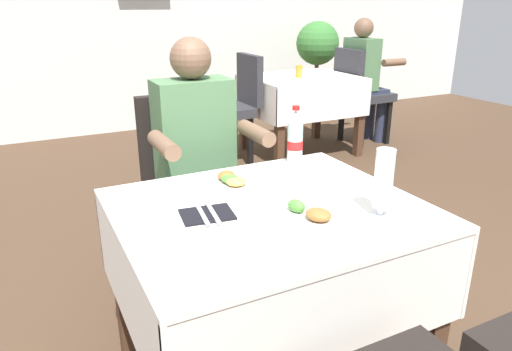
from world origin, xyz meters
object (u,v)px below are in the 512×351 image
(background_chair_right, at_px, (360,90))
(background_dining_table, at_px, (301,95))
(cola_bottle_primary, at_px, (295,138))
(napkin_cutlery_set, at_px, (207,214))
(background_table_tumbler, at_px, (299,71))
(chair_far_diner_seat, at_px, (191,181))
(plate_far_diner, at_px, (229,182))
(beer_glass_left, at_px, (383,184))
(plate_near_camera, at_px, (311,217))
(main_dining_table, at_px, (269,251))
(background_patron, at_px, (365,74))
(background_chair_left, at_px, (234,103))
(potted_plant_corner, at_px, (317,58))
(seated_diner_far, at_px, (199,157))

(background_chair_right, bearing_deg, background_dining_table, -180.00)
(cola_bottle_primary, distance_m, napkin_cutlery_set, 0.65)
(background_chair_right, height_order, background_table_tumbler, background_chair_right)
(chair_far_diner_seat, relative_size, plate_far_diner, 4.33)
(plate_far_diner, height_order, background_chair_right, background_chair_right)
(beer_glass_left, xyz_separation_m, background_table_tumbler, (1.36, 2.71, -0.06))
(background_chair_right, bearing_deg, cola_bottle_primary, -134.09)
(beer_glass_left, bearing_deg, plate_far_diner, 125.77)
(beer_glass_left, bearing_deg, plate_near_camera, 163.26)
(main_dining_table, relative_size, plate_near_camera, 4.01)
(plate_near_camera, bearing_deg, background_table_tumbler, 59.00)
(cola_bottle_primary, height_order, background_patron, background_patron)
(main_dining_table, distance_m, background_patron, 3.53)
(chair_far_diner_seat, relative_size, beer_glass_left, 4.23)
(chair_far_diner_seat, distance_m, beer_glass_left, 1.14)
(main_dining_table, bearing_deg, background_chair_left, 68.31)
(background_patron, bearing_deg, main_dining_table, -134.29)
(napkin_cutlery_set, height_order, background_dining_table, napkin_cutlery_set)
(background_patron, bearing_deg, background_table_tumbler, -176.68)
(beer_glass_left, xyz_separation_m, background_dining_table, (1.42, 2.76, -0.29))
(main_dining_table, bearing_deg, napkin_cutlery_set, 173.36)
(background_chair_left, xyz_separation_m, background_chair_right, (1.41, 0.00, 0.00))
(chair_far_diner_seat, xyz_separation_m, potted_plant_corner, (2.59, 2.76, 0.21))
(cola_bottle_primary, bearing_deg, background_table_tumbler, 57.85)
(cola_bottle_primary, bearing_deg, plate_far_diner, -159.75)
(background_chair_right, distance_m, background_patron, 0.16)
(background_patron, bearing_deg, potted_plant_corner, 83.05)
(chair_far_diner_seat, distance_m, background_patron, 2.99)
(chair_far_diner_seat, height_order, napkin_cutlery_set, chair_far_diner_seat)
(beer_glass_left, bearing_deg, background_chair_left, 75.48)
(seated_diner_far, relative_size, background_chair_right, 1.30)
(plate_far_diner, distance_m, background_chair_right, 3.37)
(background_chair_right, bearing_deg, background_patron, 0.00)
(background_chair_right, xyz_separation_m, potted_plant_corner, (0.18, 1.06, 0.21))
(main_dining_table, relative_size, background_dining_table, 1.04)
(main_dining_table, xyz_separation_m, seated_diner_far, (0.01, 0.72, 0.14))
(plate_near_camera, bearing_deg, main_dining_table, 110.34)
(napkin_cutlery_set, relative_size, background_chair_right, 0.20)
(plate_far_diner, height_order, napkin_cutlery_set, plate_far_diner)
(main_dining_table, bearing_deg, seated_diner_far, 89.12)
(background_dining_table, height_order, background_chair_right, background_chair_right)
(main_dining_table, xyz_separation_m, background_patron, (2.46, 2.52, 0.14))
(seated_diner_far, bearing_deg, beer_glass_left, -73.80)
(main_dining_table, relative_size, seated_diner_far, 0.82)
(plate_far_diner, bearing_deg, background_dining_table, 52.56)
(background_table_tumbler, relative_size, potted_plant_corner, 0.09)
(beer_glass_left, height_order, background_table_tumbler, beer_glass_left)
(beer_glass_left, distance_m, background_table_tumbler, 3.03)
(napkin_cutlery_set, bearing_deg, background_chair_right, 43.51)
(chair_far_diner_seat, relative_size, cola_bottle_primary, 3.86)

